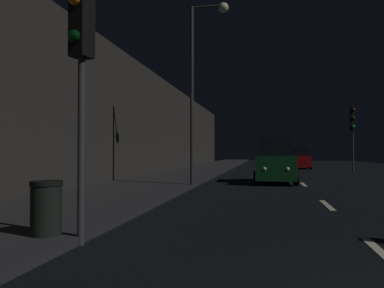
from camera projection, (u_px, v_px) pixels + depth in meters
name	position (u px, v px, depth m)	size (l,w,h in m)	color
ground	(292.00, 174.00, 27.02)	(26.51, 84.00, 0.02)	black
sidewalk_left	(194.00, 172.00, 28.37)	(4.40, 84.00, 0.15)	#28282B
building_facade_left	(146.00, 123.00, 25.50)	(0.80, 63.00, 6.99)	#2D2B28
lane_centerline	(305.00, 186.00, 17.59)	(0.16, 25.96, 0.01)	beige
traffic_light_far_right	(353.00, 124.00, 29.20)	(0.34, 0.47, 5.08)	#38383A
traffic_light_near_left	(81.00, 27.00, 6.53)	(0.37, 0.48, 5.09)	#38383A
streetlamp_overhead	(201.00, 68.00, 16.73)	(1.70, 0.44, 8.06)	#2D2D30
trash_bin_curbside	(46.00, 208.00, 6.57)	(0.55, 0.55, 0.93)	black
car_approaching_headlights	(275.00, 163.00, 19.45)	(2.05, 4.45, 2.24)	#0F3819
car_distant_taillights	(300.00, 159.00, 35.47)	(1.77, 3.83, 1.93)	maroon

